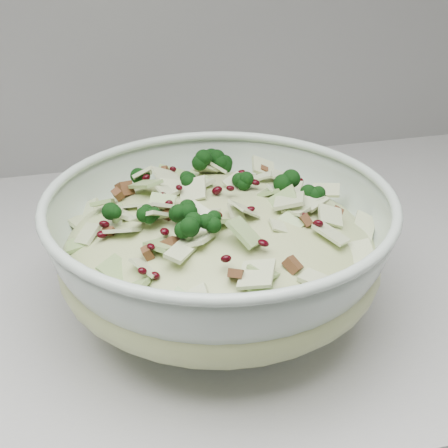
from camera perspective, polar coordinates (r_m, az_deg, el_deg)
The scene contains 2 objects.
mixing_bowl at distance 0.57m, azimuth -0.40°, elevation -2.62°, with size 0.41×0.41×0.13m.
salad at distance 0.56m, azimuth -0.41°, elevation -0.85°, with size 0.36×0.36×0.13m.
Camera 1 is at (-0.66, 1.13, 1.26)m, focal length 50.00 mm.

